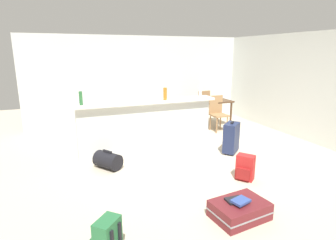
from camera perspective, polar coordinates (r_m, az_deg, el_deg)
ground_plane at (r=5.67m, az=4.28°, el=-7.61°), size 13.00×13.00×0.05m
wall_back at (r=8.16m, az=-4.95°, el=8.25°), size 6.60×0.10×2.50m
wall_right at (r=7.40m, az=25.34°, el=6.39°), size 0.10×6.00×2.50m
partition_half_wall at (r=5.75m, az=-4.35°, el=-1.56°), size 2.80×0.20×1.04m
bar_countertop at (r=5.63m, az=-4.46°, el=3.79°), size 2.96×0.40×0.05m
bottle_green at (r=5.36m, az=-17.62°, el=4.32°), size 0.06×0.06×0.26m
bottle_white at (r=5.59m, az=-8.69°, el=4.91°), size 0.06×0.06×0.20m
bottle_amber at (r=5.66m, az=-0.61°, el=5.45°), size 0.08×0.08×0.25m
bottle_clear at (r=6.04m, az=6.73°, el=5.98°), size 0.06×0.06×0.27m
dining_table at (r=7.82m, az=8.63°, el=3.42°), size 1.10×0.80×0.74m
dining_chair_near_partition at (r=7.42m, az=10.21°, el=1.76°), size 0.41×0.41×0.93m
dining_chair_far_side at (r=8.39m, az=7.07°, el=3.29°), size 0.44×0.44×0.93m
suitcase_flat_maroon at (r=3.77m, az=14.64°, el=-17.58°), size 0.86×0.56×0.22m
suitcase_upright_navy at (r=5.86m, az=12.99°, el=-3.53°), size 0.49×0.47×0.67m
backpack_green at (r=3.12m, az=-12.52°, el=-22.85°), size 0.34×0.34×0.42m
duffel_bag_black at (r=5.13m, az=-12.35°, el=-8.17°), size 0.52×0.57×0.34m
backpack_red at (r=4.75m, az=15.69°, el=-9.53°), size 0.33×0.34×0.42m
book_stack at (r=3.68m, az=14.28°, el=-15.87°), size 0.27×0.27×0.06m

